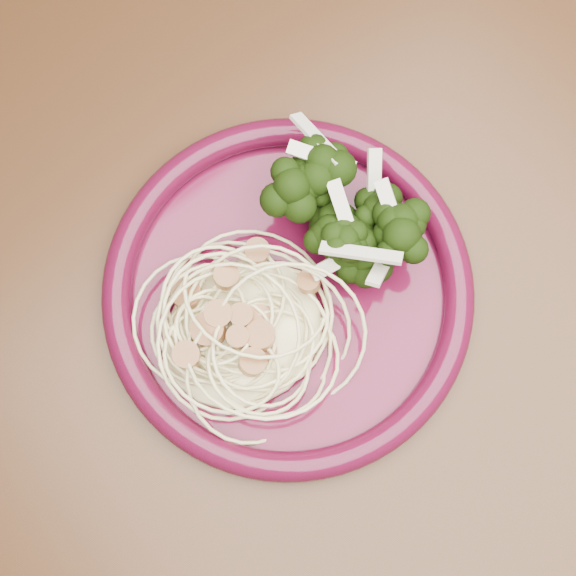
# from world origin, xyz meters

# --- Properties ---
(dining_table) EXTENTS (1.20, 0.80, 0.75)m
(dining_table) POSITION_xyz_m (0.00, 0.00, 0.65)
(dining_table) COLOR #472814
(dining_table) RESTS_ON ground
(dinner_plate) EXTENTS (0.27, 0.27, 0.02)m
(dinner_plate) POSITION_xyz_m (0.05, -0.06, 0.76)
(dinner_plate) COLOR #4F0B25
(dinner_plate) RESTS_ON dining_table
(spaghetti_pile) EXTENTS (0.12, 0.11, 0.02)m
(spaghetti_pile) POSITION_xyz_m (0.01, -0.06, 0.77)
(spaghetti_pile) COLOR #F4ECA7
(spaghetti_pile) RESTS_ON dinner_plate
(scallop_cluster) EXTENTS (0.12, 0.12, 0.04)m
(scallop_cluster) POSITION_xyz_m (0.01, -0.06, 0.80)
(scallop_cluster) COLOR #A66C3B
(scallop_cluster) RESTS_ON spaghetti_pile
(broccoli_pile) EXTENTS (0.09, 0.13, 0.04)m
(broccoli_pile) POSITION_xyz_m (0.10, -0.05, 0.78)
(broccoli_pile) COLOR black
(broccoli_pile) RESTS_ON dinner_plate
(onion_garnish) EXTENTS (0.06, 0.09, 0.05)m
(onion_garnish) POSITION_xyz_m (0.10, -0.05, 0.81)
(onion_garnish) COLOR beige
(onion_garnish) RESTS_ON broccoli_pile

